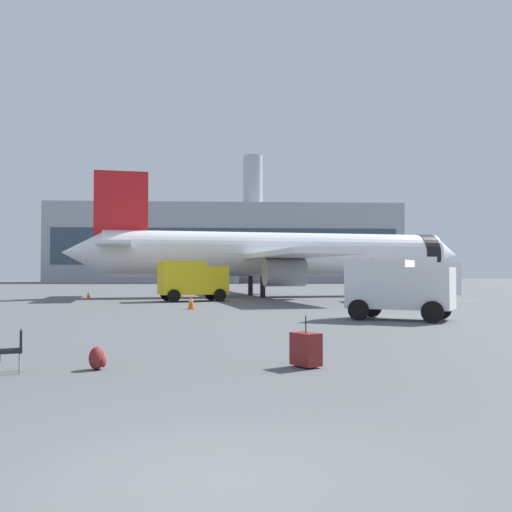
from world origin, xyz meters
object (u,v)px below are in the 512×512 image
at_px(safety_cone_near, 191,302).
at_px(rolling_suitcase, 306,349).
at_px(fuel_truck, 413,277).
at_px(airplane_at_gate, 276,255).
at_px(service_truck, 192,279).
at_px(traveller_backpack, 97,359).
at_px(cargo_van, 398,286).
at_px(gate_chair, 14,348).
at_px(safety_cone_far, 181,292).
at_px(safety_cone_mid, 88,295).

height_order(safety_cone_near, rolling_suitcase, rolling_suitcase).
distance_m(fuel_truck, rolling_suitcase, 31.17).
bearing_deg(airplane_at_gate, service_truck, -129.63).
bearing_deg(traveller_backpack, cargo_van, 50.22).
bearing_deg(gate_chair, cargo_van, 46.57).
bearing_deg(safety_cone_far, gate_chair, -90.88).
distance_m(safety_cone_near, gate_chair, 20.69).
bearing_deg(fuel_truck, traveller_backpack, -119.74).
distance_m(cargo_van, safety_cone_near, 12.40).
bearing_deg(safety_cone_near, rolling_suitcase, -79.93).
bearing_deg(gate_chair, fuel_truck, 58.09).
bearing_deg(safety_cone_far, cargo_van, -66.14).
relative_size(safety_cone_near, gate_chair, 0.98).
bearing_deg(cargo_van, traveller_backpack, -129.78).
height_order(cargo_van, safety_cone_mid, cargo_van).
relative_size(fuel_truck, safety_cone_mid, 10.47).
distance_m(safety_cone_far, gate_chair, 38.10).
distance_m(service_truck, cargo_van, 19.90).
relative_size(safety_cone_near, traveller_backpack, 1.75).
height_order(airplane_at_gate, cargo_van, airplane_at_gate).
xyz_separation_m(airplane_at_gate, safety_cone_mid, (-15.12, -4.70, -3.36)).
xyz_separation_m(fuel_truck, traveller_backpack, (-16.44, -28.78, -1.54)).
bearing_deg(cargo_van, service_truck, 119.74).
xyz_separation_m(fuel_truck, gate_chair, (-18.08, -29.03, -1.27)).
xyz_separation_m(safety_cone_near, gate_chair, (-2.46, -20.55, 0.08)).
height_order(rolling_suitcase, traveller_backpack, rolling_suitcase).
xyz_separation_m(service_truck, fuel_truck, (16.07, -0.80, 0.16)).
distance_m(fuel_truck, gate_chair, 34.22).
bearing_deg(safety_cone_mid, service_truck, -23.58).
relative_size(safety_cone_mid, traveller_backpack, 1.24).
distance_m(service_truck, traveller_backpack, 29.62).
height_order(safety_cone_mid, rolling_suitcase, rolling_suitcase).
bearing_deg(safety_cone_mid, cargo_van, -49.05).
distance_m(service_truck, safety_cone_mid, 9.09).
bearing_deg(safety_cone_mid, rolling_suitcase, -69.64).
xyz_separation_m(safety_cone_far, traveller_backpack, (1.05, -37.85, -0.17)).
bearing_deg(safety_cone_mid, traveller_backpack, -76.66).
relative_size(rolling_suitcase, gate_chair, 1.28).
distance_m(fuel_truck, safety_cone_mid, 24.75).
relative_size(service_truck, traveller_backpack, 10.93).
distance_m(safety_cone_near, safety_cone_mid, 15.55).
height_order(service_truck, rolling_suitcase, service_truck).
bearing_deg(airplane_at_gate, rolling_suitcase, -94.27).
height_order(service_truck, traveller_backpack, service_truck).
relative_size(safety_cone_far, rolling_suitcase, 0.74).
bearing_deg(fuel_truck, safety_cone_mid, 169.74).
distance_m(safety_cone_mid, gate_chair, 34.01).
xyz_separation_m(safety_cone_near, traveller_backpack, (-0.83, -20.30, -0.18)).
bearing_deg(safety_cone_near, gate_chair, -96.84).
relative_size(airplane_at_gate, traveller_backpack, 74.35).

